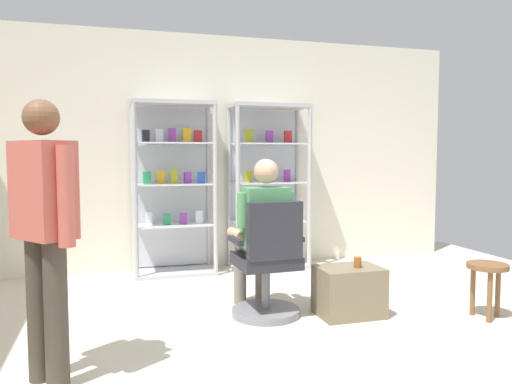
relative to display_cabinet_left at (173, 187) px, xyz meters
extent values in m
plane|color=beige|center=(0.55, -2.76, -0.97)|extent=(7.20, 7.20, 0.00)
cube|color=silver|center=(0.55, 0.24, 0.38)|extent=(6.00, 0.10, 2.70)
cylinder|color=#B7B7BC|center=(-0.42, -0.26, -0.02)|extent=(0.05, 0.05, 1.90)
cylinder|color=#B7B7BC|center=(0.43, -0.26, -0.02)|extent=(0.05, 0.05, 1.90)
cylinder|color=#B7B7BC|center=(-0.42, 0.14, -0.02)|extent=(0.05, 0.05, 1.90)
cylinder|color=#B7B7BC|center=(0.43, 0.14, -0.02)|extent=(0.05, 0.05, 1.90)
cube|color=#B7B7BC|center=(0.00, -0.06, 0.91)|extent=(0.90, 0.45, 0.04)
cube|color=#B7B7BC|center=(0.00, -0.06, -0.95)|extent=(0.90, 0.45, 0.04)
cube|color=silver|center=(0.00, 0.15, -0.02)|extent=(0.84, 0.02, 1.80)
cube|color=silver|center=(0.00, -0.06, -0.42)|extent=(0.82, 0.39, 0.02)
cube|color=silver|center=(-0.27, -0.02, -0.34)|extent=(0.07, 0.05, 0.14)
cube|color=#268C4C|center=(-0.08, -0.10, -0.35)|extent=(0.08, 0.05, 0.13)
cube|color=purple|center=(0.10, -0.09, -0.35)|extent=(0.08, 0.04, 0.12)
cube|color=silver|center=(0.27, -0.09, -0.34)|extent=(0.08, 0.03, 0.14)
cube|color=silver|center=(0.00, -0.06, 0.03)|extent=(0.82, 0.39, 0.02)
cube|color=#268C4C|center=(-0.29, -0.04, 0.10)|extent=(0.09, 0.06, 0.13)
cube|color=gold|center=(-0.13, -0.02, 0.11)|extent=(0.08, 0.04, 0.14)
cube|color=#999919|center=(0.00, -0.08, 0.12)|extent=(0.08, 0.04, 0.16)
cube|color=purple|center=(0.15, -0.07, 0.10)|extent=(0.08, 0.06, 0.12)
cube|color=#264CB2|center=(0.30, -0.11, 0.10)|extent=(0.09, 0.04, 0.13)
cube|color=silver|center=(0.00, -0.06, 0.48)|extent=(0.82, 0.39, 0.02)
cube|color=black|center=(-0.29, -0.06, 0.55)|extent=(0.08, 0.06, 0.13)
cube|color=silver|center=(-0.14, -0.02, 0.56)|extent=(0.09, 0.05, 0.14)
cube|color=purple|center=(-0.01, -0.05, 0.57)|extent=(0.08, 0.05, 0.16)
cube|color=gold|center=(0.15, -0.04, 0.57)|extent=(0.09, 0.04, 0.16)
cube|color=red|center=(0.28, -0.02, 0.56)|extent=(0.09, 0.04, 0.14)
cylinder|color=#B7B7BC|center=(0.68, -0.26, -0.02)|extent=(0.05, 0.05, 1.90)
cylinder|color=#B7B7BC|center=(1.53, -0.26, -0.02)|extent=(0.05, 0.05, 1.90)
cylinder|color=#B7B7BC|center=(0.68, 0.14, -0.02)|extent=(0.05, 0.05, 1.90)
cylinder|color=#B7B7BC|center=(1.53, 0.14, -0.02)|extent=(0.05, 0.05, 1.90)
cube|color=#B7B7BC|center=(1.10, -0.06, 0.91)|extent=(0.90, 0.45, 0.04)
cube|color=#B7B7BC|center=(1.10, -0.06, -0.95)|extent=(0.90, 0.45, 0.04)
cube|color=silver|center=(1.10, 0.15, -0.02)|extent=(0.84, 0.02, 1.80)
cube|color=silver|center=(1.10, -0.06, -0.42)|extent=(0.82, 0.39, 0.02)
cube|color=#268C4C|center=(0.84, -0.05, -0.35)|extent=(0.08, 0.05, 0.12)
cube|color=silver|center=(1.01, -0.09, -0.35)|extent=(0.09, 0.05, 0.13)
cube|color=#268C4C|center=(1.20, -0.09, -0.33)|extent=(0.08, 0.04, 0.16)
cube|color=gold|center=(1.37, -0.11, -0.33)|extent=(0.08, 0.06, 0.16)
cube|color=silver|center=(1.10, -0.06, 0.03)|extent=(0.82, 0.39, 0.02)
cube|color=#999919|center=(0.85, -0.05, 0.10)|extent=(0.09, 0.05, 0.13)
cube|color=red|center=(1.10, -0.11, 0.11)|extent=(0.08, 0.04, 0.15)
cube|color=purple|center=(1.34, -0.02, 0.11)|extent=(0.08, 0.06, 0.14)
cube|color=silver|center=(1.10, -0.06, 0.48)|extent=(0.82, 0.39, 0.02)
cube|color=#999919|center=(0.86, -0.06, 0.57)|extent=(0.09, 0.05, 0.16)
cube|color=purple|center=(1.10, -0.06, 0.56)|extent=(0.09, 0.06, 0.14)
cube|color=red|center=(1.33, -0.05, 0.56)|extent=(0.09, 0.05, 0.14)
cylinder|color=slate|center=(0.54, -1.71, -0.94)|extent=(0.56, 0.56, 0.06)
cylinder|color=slate|center=(0.54, -1.71, -0.73)|extent=(0.07, 0.07, 0.41)
cube|color=#26262D|center=(0.54, -1.71, -0.51)|extent=(0.50, 0.50, 0.10)
cube|color=#26262D|center=(0.55, -1.92, -0.23)|extent=(0.44, 0.10, 0.45)
cube|color=#26262D|center=(0.80, -1.70, -0.33)|extent=(0.05, 0.30, 0.04)
cube|color=#26262D|center=(0.28, -1.72, -0.33)|extent=(0.05, 0.30, 0.04)
cylinder|color=slate|center=(0.64, -1.51, -0.41)|extent=(0.16, 0.41, 0.14)
cylinder|color=slate|center=(0.63, -1.31, -0.69)|extent=(0.11, 0.11, 0.56)
cylinder|color=slate|center=(0.44, -1.52, -0.41)|extent=(0.16, 0.41, 0.14)
cylinder|color=slate|center=(0.43, -1.32, -0.69)|extent=(0.11, 0.11, 0.56)
cube|color=#4C8C59|center=(0.54, -1.71, -0.16)|extent=(0.37, 0.24, 0.50)
sphere|color=tan|center=(0.54, -1.71, 0.22)|extent=(0.20, 0.20, 0.20)
cylinder|color=#4C8C59|center=(0.74, -1.70, -0.09)|extent=(0.09, 0.09, 0.28)
cylinder|color=tan|center=(0.74, -1.52, -0.31)|extent=(0.09, 0.30, 0.08)
cylinder|color=#4C8C59|center=(0.34, -1.72, -0.09)|extent=(0.09, 0.09, 0.28)
cylinder|color=tan|center=(0.34, -1.54, -0.31)|extent=(0.09, 0.30, 0.08)
cube|color=#72664C|center=(1.20, -1.90, -0.77)|extent=(0.52, 0.38, 0.40)
cylinder|color=brown|center=(1.26, -1.94, -0.52)|extent=(0.06, 0.06, 0.09)
cylinder|color=#3F382D|center=(-0.97, -2.59, -0.54)|extent=(0.13, 0.13, 0.85)
cylinder|color=#BF594C|center=(-0.89, -2.69, 0.13)|extent=(0.09, 0.09, 0.55)
cylinder|color=#3F382D|center=(-1.08, -2.45, -0.54)|extent=(0.13, 0.13, 0.85)
cylinder|color=#BF594C|center=(-1.16, -2.35, 0.13)|extent=(0.09, 0.09, 0.55)
cube|color=#BF594C|center=(-1.03, -2.52, 0.16)|extent=(0.39, 0.42, 0.55)
sphere|color=brown|center=(-1.03, -2.52, 0.56)|extent=(0.20, 0.20, 0.20)
cylinder|color=brown|center=(2.24, -2.27, -0.54)|extent=(0.32, 0.32, 0.04)
cylinder|color=brown|center=(2.35, -2.27, -0.77)|extent=(0.04, 0.04, 0.41)
cylinder|color=brown|center=(2.19, -2.18, -0.77)|extent=(0.04, 0.04, 0.41)
cylinder|color=brown|center=(2.19, -2.37, -0.77)|extent=(0.04, 0.04, 0.41)
camera|label=1|loc=(-0.66, -5.52, 0.35)|focal=34.70mm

